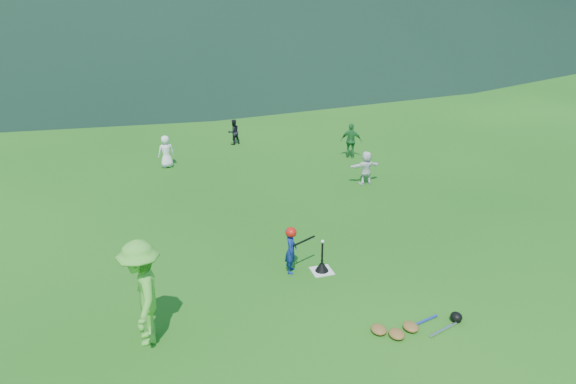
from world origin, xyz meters
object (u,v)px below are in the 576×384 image
at_px(fielder_a, 166,152).
at_px(fielder_d, 366,168).
at_px(adult_coach, 142,293).
at_px(home_plate, 322,271).
at_px(fielder_b, 234,132).
at_px(batter_child, 291,251).
at_px(equipment_pile, 411,327).
at_px(fielder_c, 351,141).
at_px(batting_tee, 322,266).

relative_size(fielder_a, fielder_d, 1.03).
bearing_deg(adult_coach, home_plate, 112.17).
relative_size(adult_coach, fielder_b, 2.11).
bearing_deg(fielder_a, batter_child, 94.01).
xyz_separation_m(home_plate, fielder_a, (-2.52, 7.83, 0.52)).
distance_m(home_plate, equipment_pile, 2.61).
relative_size(adult_coach, fielder_d, 1.90).
bearing_deg(fielder_c, fielder_d, 105.25).
distance_m(batter_child, fielder_d, 5.71).
bearing_deg(home_plate, batter_child, 163.13).
height_order(adult_coach, fielder_d, adult_coach).
distance_m(adult_coach, fielder_c, 11.12).
bearing_deg(fielder_b, batting_tee, 71.42).
distance_m(fielder_d, batting_tee, 5.48).
bearing_deg(batter_child, fielder_a, 37.31).
xyz_separation_m(adult_coach, fielder_a, (1.32, 9.15, -0.45)).
height_order(fielder_a, fielder_b, fielder_a).
height_order(fielder_b, fielder_c, fielder_c).
bearing_deg(batter_child, fielder_b, 18.91).
relative_size(home_plate, batting_tee, 0.66).
height_order(batting_tee, equipment_pile, batting_tee).
xyz_separation_m(adult_coach, fielder_b, (3.96, 10.93, -0.52)).
height_order(batter_child, equipment_pile, batter_child).
distance_m(batter_child, equipment_pile, 3.09).
bearing_deg(home_plate, batting_tee, 0.00).
bearing_deg(equipment_pile, fielder_c, 73.37).
height_order(adult_coach, fielder_c, adult_coach).
height_order(home_plate, fielder_b, fielder_b).
bearing_deg(fielder_a, fielder_d, 139.60).
distance_m(batting_tee, equipment_pile, 2.61).
relative_size(fielder_c, equipment_pile, 0.68).
bearing_deg(fielder_d, home_plate, 55.72).
bearing_deg(fielder_d, adult_coach, 40.22).
height_order(fielder_c, equipment_pile, fielder_c).
distance_m(fielder_a, fielder_d, 6.53).
height_order(fielder_a, batting_tee, fielder_a).
xyz_separation_m(fielder_a, fielder_c, (6.16, -0.93, 0.07)).
xyz_separation_m(fielder_b, batting_tee, (-0.11, -9.61, -0.34)).
bearing_deg(batter_child, adult_coach, 138.94).
height_order(batter_child, batting_tee, batter_child).
relative_size(home_plate, equipment_pile, 0.25).
relative_size(fielder_a, batting_tee, 1.57).
bearing_deg(equipment_pile, fielder_b, 93.42).
bearing_deg(batter_child, home_plate, -83.33).
distance_m(home_plate, batter_child, 0.85).
bearing_deg(batting_tee, equipment_pile, -71.36).
bearing_deg(batting_tee, fielder_d, 55.50).
height_order(fielder_b, batting_tee, fielder_b).
distance_m(batter_child, adult_coach, 3.57).
xyz_separation_m(batter_child, adult_coach, (-3.19, -1.52, 0.47)).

